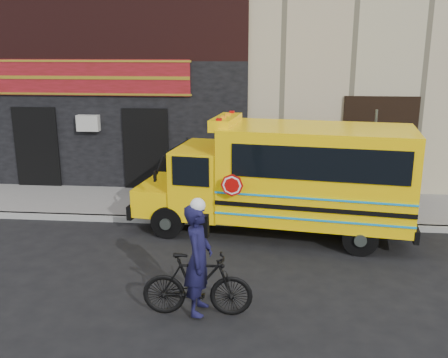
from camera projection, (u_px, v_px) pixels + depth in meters
name	position (u px, v px, depth m)	size (l,w,h in m)	color
ground	(234.00, 267.00, 10.72)	(120.00, 120.00, 0.00)	black
curb	(241.00, 222.00, 13.20)	(40.00, 0.20, 0.15)	gray
sidewalk	(244.00, 205.00, 14.64)	(40.00, 3.00, 0.15)	slate
building	(254.00, 5.00, 19.19)	(20.00, 10.70, 12.00)	tan
school_bus	(288.00, 176.00, 12.26)	(7.13, 3.07, 2.92)	black
sign_pole	(373.00, 161.00, 13.14)	(0.12, 0.25, 3.02)	#48514A
bicycle	(197.00, 284.00, 8.69)	(0.55, 1.93, 1.16)	black
cyclist	(199.00, 262.00, 8.61)	(0.73, 0.48, 1.99)	black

